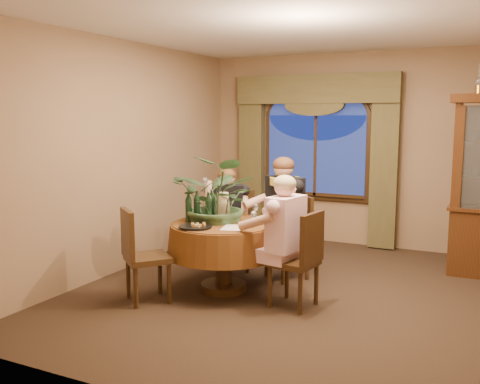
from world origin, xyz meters
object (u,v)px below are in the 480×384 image
at_px(person_scarf, 284,219).
at_px(stoneware_vase, 223,206).
at_px(chair_front_left, 148,256).
at_px(olive_bowl, 226,221).
at_px(wine_bottle_3, 212,204).
at_px(wine_bottle_0, 197,206).
at_px(oil_lamp_left, 480,79).
at_px(chair_back, 236,231).
at_px(dining_table, 223,257).
at_px(chair_back_right, 287,238).
at_px(wine_bottle_2, 208,205).
at_px(wine_bottle_1, 189,207).
at_px(person_pink, 286,241).
at_px(person_back, 227,219).
at_px(wine_bottle_4, 208,208).
at_px(chair_right, 294,260).
at_px(centerpiece_plant, 219,165).

bearing_deg(person_scarf, stoneware_vase, 78.81).
distance_m(chair_front_left, person_scarf, 1.64).
height_order(chair_front_left, olive_bowl, chair_front_left).
xyz_separation_m(chair_front_left, olive_bowl, (0.58, 0.63, 0.30)).
bearing_deg(person_scarf, wine_bottle_3, 69.23).
bearing_deg(wine_bottle_0, olive_bowl, -0.12).
xyz_separation_m(oil_lamp_left, chair_front_left, (-2.91, -2.50, -1.83)).
relative_size(oil_lamp_left, chair_back, 0.35).
bearing_deg(dining_table, wine_bottle_0, -177.92).
height_order(chair_back_right, wine_bottle_2, wine_bottle_2).
xyz_separation_m(olive_bowl, wine_bottle_1, (-0.41, -0.09, 0.14)).
bearing_deg(olive_bowl, person_pink, -10.64).
xyz_separation_m(oil_lamp_left, wine_bottle_3, (-2.62, -1.68, -1.40)).
xyz_separation_m(chair_front_left, person_scarf, (0.99, 1.28, 0.24)).
relative_size(chair_back_right, wine_bottle_3, 2.91).
bearing_deg(stoneware_vase, chair_front_left, -120.59).
bearing_deg(stoneware_vase, person_scarf, 43.12).
relative_size(person_back, wine_bottle_1, 3.83).
height_order(wine_bottle_1, wine_bottle_4, same).
height_order(person_pink, person_scarf, person_scarf).
distance_m(chair_front_left, person_pink, 1.42).
bearing_deg(chair_back, person_scarf, 148.18).
relative_size(oil_lamp_left, wine_bottle_2, 1.03).
relative_size(chair_back_right, person_pink, 0.72).
distance_m(wine_bottle_1, wine_bottle_2, 0.23).
bearing_deg(stoneware_vase, chair_back, 105.30).
bearing_deg(person_scarf, wine_bottle_2, 75.32).
relative_size(chair_right, wine_bottle_1, 2.91).
height_order(chair_back_right, chair_back, same).
bearing_deg(person_scarf, chair_front_left, 87.84).
height_order(person_pink, wine_bottle_2, person_pink).
bearing_deg(person_back, wine_bottle_2, 75.05).
bearing_deg(wine_bottle_3, chair_right, -15.52).
xyz_separation_m(dining_table, chair_right, (0.86, -0.13, 0.10)).
relative_size(chair_back_right, wine_bottle_2, 2.91).
height_order(person_pink, olive_bowl, person_pink).
bearing_deg(centerpiece_plant, wine_bottle_1, -144.50).
distance_m(chair_right, chair_back_right, 0.93).
relative_size(dining_table, stoneware_vase, 3.95).
bearing_deg(chair_back_right, stoneware_vase, 79.85).
height_order(person_back, wine_bottle_2, person_back).
distance_m(wine_bottle_2, wine_bottle_4, 0.14).
height_order(oil_lamp_left, wine_bottle_0, oil_lamp_left).
bearing_deg(dining_table, wine_bottle_4, -161.63).
xyz_separation_m(wine_bottle_2, wine_bottle_3, (-0.02, 0.10, 0.00)).
height_order(oil_lamp_left, chair_back_right, oil_lamp_left).
xyz_separation_m(chair_front_left, stoneware_vase, (0.46, 0.78, 0.42)).
xyz_separation_m(person_scarf, wine_bottle_1, (-0.83, -0.74, 0.20)).
bearing_deg(wine_bottle_2, dining_table, -17.62).
xyz_separation_m(person_scarf, centerpiece_plant, (-0.56, -0.54, 0.64)).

